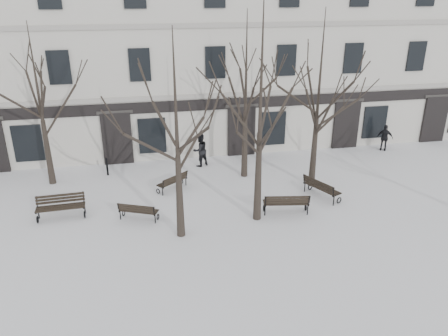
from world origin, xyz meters
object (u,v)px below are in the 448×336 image
object	(u,v)px
tree_2	(261,85)
bench_3	(61,206)
bench_5	(321,188)
bench_2	(286,203)
bench_1	(138,211)
tree_1	(176,113)
bench_4	(173,181)

from	to	relation	value
tree_2	bench_3	bearing A→B (deg)	167.90
bench_5	bench_2	bearing A→B (deg)	94.79
bench_1	bench_2	bearing A→B (deg)	-162.71
tree_1	tree_2	distance (m)	3.46
tree_1	bench_5	bearing A→B (deg)	17.00
tree_2	bench_3	world-z (taller)	tree_2
tree_2	bench_5	world-z (taller)	tree_2
tree_1	bench_1	size ratio (longest dim) A/B	4.63
bench_1	bench_5	world-z (taller)	bench_5
bench_1	bench_2	distance (m)	6.32
bench_2	bench_3	xyz separation A→B (m)	(-9.49, 1.58, 0.01)
bench_1	tree_1	bearing A→B (deg)	159.70
bench_4	bench_5	bearing A→B (deg)	123.57
tree_2	bench_1	xyz separation A→B (m)	(-4.94, 0.85, -5.26)
tree_1	bench_3	xyz separation A→B (m)	(-4.84, 2.46, -4.44)
bench_4	tree_2	bearing A→B (deg)	94.07
tree_2	bench_4	xyz separation A→B (m)	(-3.24, 3.59, -5.27)
bench_2	bench_4	xyz separation A→B (m)	(-4.58, 3.42, -0.09)
tree_1	bench_4	bearing A→B (deg)	89.00
tree_1	bench_5	distance (m)	8.36
bench_3	bench_5	world-z (taller)	bench_3
bench_1	bench_3	distance (m)	3.34
tree_2	bench_1	size ratio (longest dim) A/B	5.31
tree_1	bench_4	size ratio (longest dim) A/B	4.93
tree_1	bench_5	xyz separation A→B (m)	(6.76, 2.07, -4.46)
bench_1	bench_3	size ratio (longest dim) A/B	0.85
tree_1	tree_2	xyz separation A→B (m)	(3.31, 0.71, 0.73)
tree_2	bench_3	distance (m)	9.81
bench_1	bench_3	bearing A→B (deg)	7.81
bench_2	bench_4	bearing A→B (deg)	-27.25
bench_3	bench_4	world-z (taller)	bench_3
bench_3	bench_4	size ratio (longest dim) A/B	1.25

